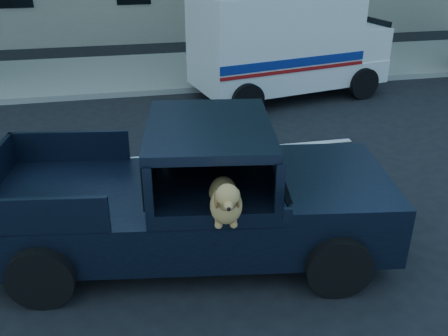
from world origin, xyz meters
name	(u,v)px	position (x,y,z in m)	size (l,w,h in m)	color
ground	(113,273)	(0.00, 0.00, 0.00)	(120.00, 120.00, 0.00)	black
far_sidewalk	(110,75)	(0.00, 9.20, 0.07)	(60.00, 4.00, 0.15)	gray
lane_stripes	(216,152)	(2.00, 3.40, 0.01)	(21.60, 0.14, 0.01)	silver
pickup_truck	(185,211)	(0.99, 0.30, 0.61)	(5.30, 2.95, 1.81)	black
mail_truck	(285,52)	(4.37, 6.59, 1.12)	(5.03, 3.20, 2.57)	silver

